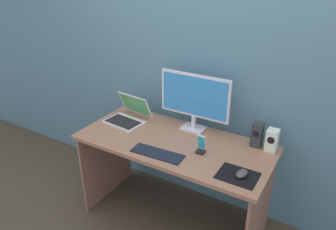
{
  "coord_description": "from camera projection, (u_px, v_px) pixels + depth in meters",
  "views": [
    {
      "loc": [
        1.02,
        -1.81,
        1.97
      ],
      "look_at": [
        -0.04,
        -0.02,
        0.96
      ],
      "focal_mm": 34.51,
      "sensor_mm": 36.0,
      "label": 1
    }
  ],
  "objects": [
    {
      "name": "monitor",
      "position": [
        194.0,
        99.0,
        2.46
      ],
      "size": [
        0.57,
        0.14,
        0.46
      ],
      "color": "silver",
      "rests_on": "desk"
    },
    {
      "name": "laptop",
      "position": [
        128.0,
        116.0,
        2.68
      ],
      "size": [
        0.34,
        0.33,
        0.21
      ],
      "color": "silver",
      "rests_on": "desk"
    },
    {
      "name": "speaker_right",
      "position": [
        272.0,
        140.0,
        2.26
      ],
      "size": [
        0.08,
        0.09,
        0.16
      ],
      "color": "white",
      "rests_on": "desk"
    },
    {
      "name": "keyboard_external",
      "position": [
        157.0,
        153.0,
        2.24
      ],
      "size": [
        0.38,
        0.14,
        0.01
      ],
      "primitive_type": "cube",
      "rotation": [
        0.0,
        0.0,
        0.05
      ],
      "color": "black",
      "rests_on": "desk"
    },
    {
      "name": "speaker_near_monitor",
      "position": [
        257.0,
        135.0,
        2.3
      ],
      "size": [
        0.07,
        0.08,
        0.18
      ],
      "color": "#2E3237",
      "rests_on": "desk"
    },
    {
      "name": "desk",
      "position": [
        174.0,
        159.0,
        2.47
      ],
      "size": [
        1.45,
        0.67,
        0.75
      ],
      "color": "#9C6C51",
      "rests_on": "ground_plane"
    },
    {
      "name": "mousepad",
      "position": [
        238.0,
        176.0,
        2.01
      ],
      "size": [
        0.25,
        0.2,
        0.0
      ],
      "primitive_type": "cube",
      "color": "black",
      "rests_on": "desk"
    },
    {
      "name": "wall_back",
      "position": [
        202.0,
        62.0,
        2.52
      ],
      "size": [
        6.0,
        0.04,
        2.5
      ],
      "primitive_type": "cube",
      "color": "slate",
      "rests_on": "ground_plane"
    },
    {
      "name": "mouse",
      "position": [
        242.0,
        174.0,
        2.0
      ],
      "size": [
        0.08,
        0.11,
        0.04
      ],
      "primitive_type": "ellipsoid",
      "rotation": [
        0.0,
        0.0,
        -0.17
      ],
      "color": "#4A4247",
      "rests_on": "mousepad"
    },
    {
      "name": "ground_plane",
      "position": [
        174.0,
        218.0,
        2.72
      ],
      "size": [
        8.0,
        8.0,
        0.0
      ],
      "primitive_type": "plane",
      "color": "#463C2D"
    },
    {
      "name": "phone_in_dock",
      "position": [
        201.0,
        147.0,
        2.24
      ],
      "size": [
        0.06,
        0.06,
        0.14
      ],
      "color": "black",
      "rests_on": "desk"
    }
  ]
}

